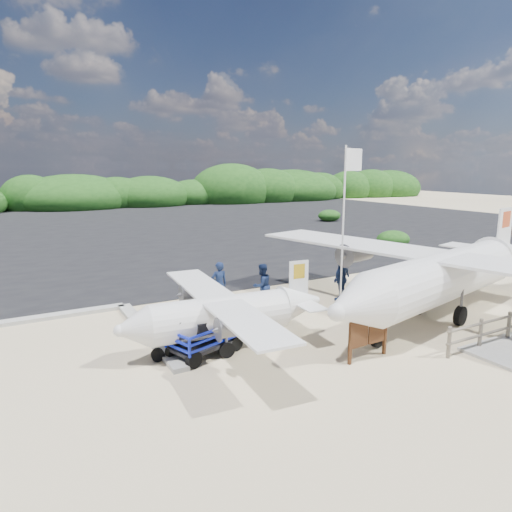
{
  "coord_description": "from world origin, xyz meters",
  "views": [
    {
      "loc": [
        -8.56,
        -13.59,
        5.79
      ],
      "look_at": [
        1.59,
        4.58,
        1.68
      ],
      "focal_mm": 32.0,
      "sensor_mm": 36.0,
      "label": 1
    }
  ],
  "objects": [
    {
      "name": "baggage_cart",
      "position": [
        -3.42,
        -1.13,
        0.0
      ],
      "size": [
        2.73,
        2.07,
        1.21
      ],
      "primitive_type": null,
      "rotation": [
        0.0,
        0.0,
        0.32
      ],
      "color": "#0D1FCD",
      "rests_on": "ground"
    },
    {
      "name": "flagpole",
      "position": [
        3.27,
        0.46,
        0.0
      ],
      "size": [
        1.43,
        0.97,
        6.6
      ],
      "primitive_type": null,
      "rotation": [
        0.0,
        0.0,
        0.35
      ],
      "color": "white",
      "rests_on": "ground"
    },
    {
      "name": "fence",
      "position": [
        6.0,
        -5.0,
        0.0
      ],
      "size": [
        6.4,
        2.0,
        1.1
      ],
      "primitive_type": null,
      "color": "#B2B2B2",
      "rests_on": "ground"
    },
    {
      "name": "crew_c",
      "position": [
        4.1,
        1.41,
        0.99
      ],
      "size": [
        1.25,
        0.85,
        1.98
      ],
      "primitive_type": "imported",
      "rotation": [
        0.0,
        0.0,
        3.5
      ],
      "color": "#122046",
      "rests_on": "ground"
    },
    {
      "name": "ground",
      "position": [
        0.0,
        0.0,
        0.0
      ],
      "size": [
        160.0,
        160.0,
        0.0
      ],
      "primitive_type": "plane",
      "color": "beige"
    },
    {
      "name": "asphalt_apron",
      "position": [
        0.0,
        30.0,
        0.0
      ],
      "size": [
        90.0,
        50.0,
        0.04
      ],
      "primitive_type": null,
      "color": "#B2B2B2",
      "rests_on": "ground"
    },
    {
      "name": "vegetation_band",
      "position": [
        0.0,
        55.0,
        0.0
      ],
      "size": [
        124.0,
        8.0,
        4.4
      ],
      "primitive_type": null,
      "color": "#B2B2B2",
      "rests_on": "ground"
    },
    {
      "name": "crew_b",
      "position": [
        0.58,
        2.26,
        0.93
      ],
      "size": [
        1.03,
        0.87,
        1.85
      ],
      "primitive_type": "imported",
      "rotation": [
        0.0,
        0.0,
        3.35
      ],
      "color": "#122046",
      "rests_on": "ground"
    },
    {
      "name": "aircraft_large",
      "position": [
        13.68,
        24.38,
        0.0
      ],
      "size": [
        19.96,
        19.96,
        5.01
      ],
      "primitive_type": null,
      "rotation": [
        0.0,
        0.0,
        3.36
      ],
      "color": "#B2B2B2",
      "rests_on": "ground"
    },
    {
      "name": "crew_a",
      "position": [
        -0.98,
        3.11,
        0.97
      ],
      "size": [
        0.72,
        0.49,
        1.94
      ],
      "primitive_type": "imported",
      "rotation": [
        0.0,
        0.0,
        3.11
      ],
      "color": "#122046",
      "rests_on": "ground"
    },
    {
      "name": "signboard",
      "position": [
        0.78,
        -3.85,
        0.0
      ],
      "size": [
        1.66,
        0.24,
        1.37
      ],
      "primitive_type": null,
      "rotation": [
        0.0,
        0.0,
        0.05
      ],
      "color": "#4C2B15",
      "rests_on": "ground"
    },
    {
      "name": "lagoon",
      "position": [
        -9.0,
        1.5,
        0.0
      ],
      "size": [
        9.0,
        7.0,
        0.4
      ],
      "primitive_type": null,
      "color": "#B2B2B2",
      "rests_on": "ground"
    }
  ]
}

